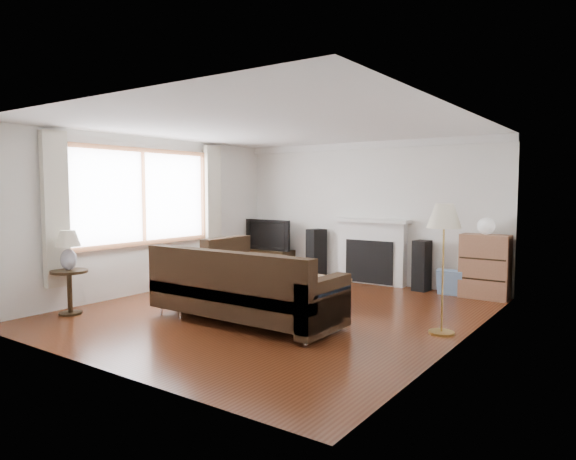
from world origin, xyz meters
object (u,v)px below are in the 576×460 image
Objects in this scene: bookshelf at (485,267)px; side_table at (70,292)px; floor_lamp at (443,269)px; tv_stand at (270,261)px; sectional_sofa at (245,288)px; coffee_table at (312,290)px.

bookshelf is 6.01m from side_table.
side_table is (-4.37, -1.94, -0.45)m from floor_lamp.
side_table reaches higher than tv_stand.
bookshelf reaches higher than sectional_sofa.
bookshelf is 2.70m from coffee_table.
bookshelf is 3.82m from sectional_sofa.
side_table is at bearing -127.34° from coffee_table.
sectional_sofa is 2.40m from floor_lamp.
coffee_table is at bearing 167.33° from floor_lamp.
tv_stand is at bearing 151.75° from floor_lamp.
floor_lamp is 4.80m from side_table.
coffee_table is at bearing -39.95° from tv_stand.
floor_lamp reaches higher than bookshelf.
coffee_table is 3.33m from side_table.
side_table is (-2.31, -2.41, 0.10)m from coffee_table.
sectional_sofa reaches higher than tv_stand.
floor_lamp reaches higher than coffee_table.
bookshelf is at bearing 49.50° from coffee_table.
coffee_table is (2.15, -1.80, -0.04)m from tv_stand.
bookshelf reaches higher than tv_stand.
bookshelf is 0.97× the size of coffee_table.
side_table is (-2.17, -1.04, -0.14)m from sectional_sofa.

